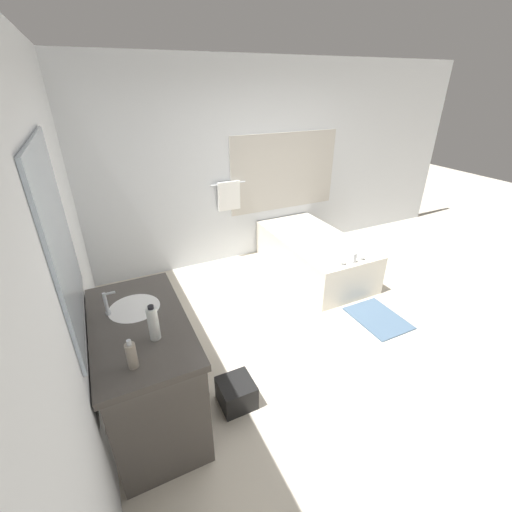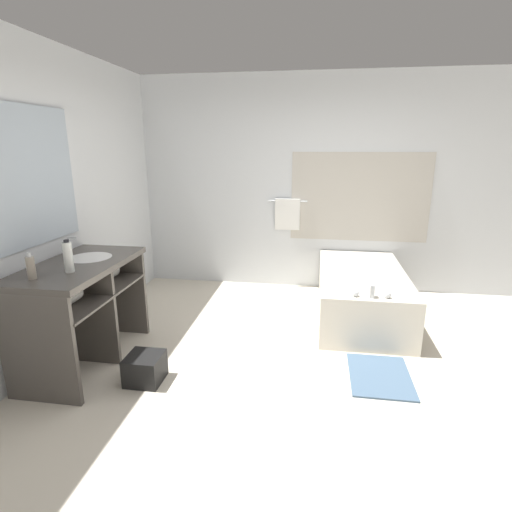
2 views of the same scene
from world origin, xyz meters
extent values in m
plane|color=beige|center=(0.00, 0.00, 0.00)|extent=(16.00, 16.00, 0.00)
cube|color=silver|center=(0.00, 2.23, 1.35)|extent=(7.40, 0.06, 2.70)
cube|color=#B7B2A8|center=(0.60, 2.19, 1.21)|extent=(1.70, 0.02, 1.10)
cylinder|color=silver|center=(-0.30, 2.16, 1.15)|extent=(0.50, 0.02, 0.02)
cube|color=white|center=(-0.30, 2.15, 0.98)|extent=(0.32, 0.04, 0.40)
cube|color=silver|center=(-2.23, 0.00, 1.35)|extent=(0.06, 7.40, 2.70)
cube|color=#A3B2C1|center=(-2.19, -0.06, 1.60)|extent=(0.02, 1.10, 1.10)
cube|color=#4C4742|center=(-1.87, -0.06, 0.87)|extent=(0.65, 1.22, 0.05)
cube|color=#4C4742|center=(-1.87, -0.06, 0.63)|extent=(0.62, 1.16, 0.02)
cylinder|color=white|center=(-1.87, 0.12, 0.84)|extent=(0.37, 0.37, 0.12)
cube|color=#4C4742|center=(-1.87, -0.65, 0.42)|extent=(0.60, 0.04, 0.85)
cube|color=#4C4742|center=(-1.87, -0.06, 0.42)|extent=(0.60, 0.04, 0.85)
cube|color=#4C4742|center=(-1.87, 0.53, 0.42)|extent=(0.60, 0.04, 0.85)
cylinder|color=white|center=(-1.82, -0.37, 0.70)|extent=(0.13, 0.34, 0.13)
cylinder|color=white|center=(-1.82, 0.25, 0.70)|extent=(0.13, 0.34, 0.13)
cylinder|color=silver|center=(-2.04, 0.12, 0.91)|extent=(0.04, 0.04, 0.02)
cylinder|color=silver|center=(-2.04, 0.12, 1.00)|extent=(0.02, 0.02, 0.16)
cube|color=silver|center=(-2.00, 0.12, 1.07)|extent=(0.07, 0.01, 0.01)
cube|color=silver|center=(0.60, 1.31, 0.26)|extent=(0.91, 1.75, 0.51)
ellipsoid|color=white|center=(0.60, 1.31, 0.36)|extent=(0.65, 1.26, 0.30)
cube|color=silver|center=(0.60, 0.54, 0.57)|extent=(0.04, 0.07, 0.12)
sphere|color=silver|center=(0.46, 0.54, 0.54)|extent=(0.06, 0.06, 0.06)
sphere|color=silver|center=(0.74, 0.54, 0.54)|extent=(0.06, 0.06, 0.06)
cylinder|color=silver|center=(-1.79, -0.28, 1.02)|extent=(0.07, 0.07, 0.23)
cylinder|color=black|center=(-1.79, -0.28, 1.14)|extent=(0.04, 0.04, 0.02)
cylinder|color=gray|center=(-1.95, -0.48, 0.98)|extent=(0.06, 0.06, 0.17)
cylinder|color=silver|center=(-1.95, -0.48, 1.08)|extent=(0.03, 0.03, 0.03)
cube|color=black|center=(-1.24, -0.29, 0.11)|extent=(0.28, 0.28, 0.23)
cube|color=slate|center=(0.64, 0.07, 0.01)|extent=(0.49, 0.65, 0.02)
camera|label=1|loc=(-1.95, -2.14, 2.40)|focal=24.00mm
camera|label=2|loc=(0.08, -2.96, 1.84)|focal=28.00mm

